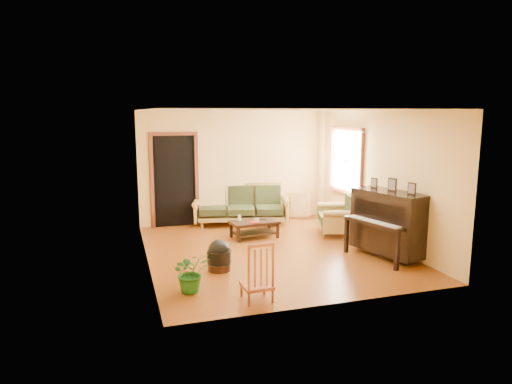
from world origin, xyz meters
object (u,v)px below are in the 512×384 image
object	(u,v)px
coffee_table	(254,229)
potted_plant	(191,272)
sofa	(241,205)
piano	(388,224)
armchair	(336,213)
red_chair	(257,271)
ceramic_crock	(323,213)
footstool	(219,259)

from	to	relation	value
coffee_table	potted_plant	distance (m)	3.02
sofa	piano	distance (m)	3.62
coffee_table	sofa	bearing A→B (deg)	87.66
armchair	red_chair	xyz separation A→B (m)	(-2.64, -2.81, -0.03)
armchair	coffee_table	bearing A→B (deg)	-170.54
sofa	ceramic_crock	xyz separation A→B (m)	(2.07, 0.00, -0.34)
potted_plant	coffee_table	bearing A→B (deg)	55.37
coffee_table	footstool	bearing A→B (deg)	-123.34
sofa	piano	world-z (taller)	piano
footstool	potted_plant	bearing A→B (deg)	-127.38
coffee_table	ceramic_crock	size ratio (longest dim) A/B	4.02
ceramic_crock	potted_plant	size ratio (longest dim) A/B	0.41
red_chair	ceramic_crock	bearing A→B (deg)	53.23
footstool	potted_plant	size ratio (longest dim) A/B	0.68
sofa	footstool	distance (m)	3.15
red_chair	potted_plant	xyz separation A→B (m)	(-0.82, 0.56, -0.13)
red_chair	ceramic_crock	world-z (taller)	red_chair
footstool	red_chair	world-z (taller)	red_chair
coffee_table	potted_plant	bearing A→B (deg)	-124.63
footstool	red_chair	size ratio (longest dim) A/B	0.47
sofa	piano	xyz separation A→B (m)	(1.86, -3.11, 0.14)
sofa	coffee_table	distance (m)	1.23
armchair	footstool	bearing A→B (deg)	-135.47
sofa	coffee_table	size ratio (longest dim) A/B	2.21
red_chair	ceramic_crock	distance (m)	5.22
coffee_table	footstool	distance (m)	2.05
piano	sofa	bearing A→B (deg)	104.83
coffee_table	armchair	size ratio (longest dim) A/B	1.07
armchair	ceramic_crock	distance (m)	1.53
coffee_table	ceramic_crock	world-z (taller)	coffee_table
footstool	armchair	bearing A→B (deg)	27.25
potted_plant	red_chair	bearing A→B (deg)	-34.67
sofa	footstool	xyz separation A→B (m)	(-1.18, -2.91, -0.27)
piano	red_chair	xyz separation A→B (m)	(-2.81, -1.14, -0.17)
coffee_table	footstool	size ratio (longest dim) A/B	2.41
sofa	ceramic_crock	world-z (taller)	sofa
sofa	armchair	size ratio (longest dim) A/B	2.37
sofa	ceramic_crock	bearing A→B (deg)	14.18
piano	footstool	bearing A→B (deg)	160.30
piano	armchair	bearing A→B (deg)	79.74
sofa	potted_plant	xyz separation A→B (m)	(-1.76, -3.68, -0.16)
sofa	red_chair	distance (m)	4.35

